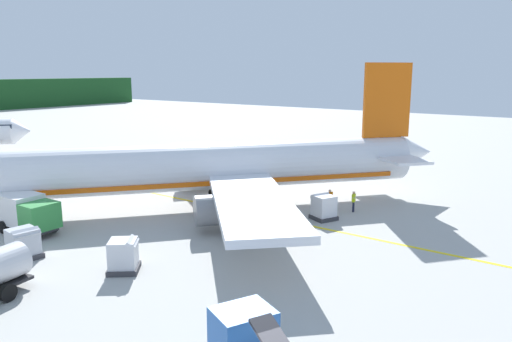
# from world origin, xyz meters

# --- Properties ---
(airliner_foreground) EXTENTS (34.11, 30.07, 11.90)m
(airliner_foreground) POSITION_xyz_m (17.38, 18.17, 3.39)
(airliner_foreground) COLOR silver
(airliner_foreground) RESTS_ON ground
(service_truck_fuel) EXTENTS (2.54, 5.77, 2.70)m
(service_truck_fuel) POSITION_xyz_m (5.06, 24.67, 1.52)
(service_truck_fuel) COLOR #338C3F
(service_truck_fuel) RESTS_ON ground
(cargo_container_near) EXTENTS (1.96, 1.96, 1.97)m
(cargo_container_near) POSITION_xyz_m (2.29, 19.83, 0.93)
(cargo_container_near) COLOR #333338
(cargo_container_near) RESTS_ON ground
(cargo_container_mid) EXTENTS (2.38, 2.38, 1.99)m
(cargo_container_mid) POSITION_xyz_m (4.54, 13.30, 0.94)
(cargo_container_mid) COLOR #333338
(cargo_container_mid) RESTS_ON ground
(cargo_container_far) EXTENTS (2.19, 2.19, 1.99)m
(cargo_container_far) POSITION_xyz_m (20.06, 8.88, 0.94)
(cargo_container_far) COLOR #333338
(cargo_container_far) RESTS_ON ground
(crew_marshaller) EXTENTS (0.62, 0.31, 1.71)m
(crew_marshaller) POSITION_xyz_m (23.28, 7.88, 1.01)
(crew_marshaller) COLOR #191E33
(crew_marshaller) RESTS_ON ground
(crew_loader_right) EXTENTS (0.59, 0.39, 1.77)m
(crew_loader_right) POSITION_xyz_m (22.50, 9.62, 1.05)
(crew_loader_right) COLOR #191E33
(crew_loader_right) RESTS_ON ground
(apron_guide_line) EXTENTS (0.30, 60.00, 0.01)m
(apron_guide_line) POSITION_xyz_m (18.03, 13.53, 0.01)
(apron_guide_line) COLOR yellow
(apron_guide_line) RESTS_ON ground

